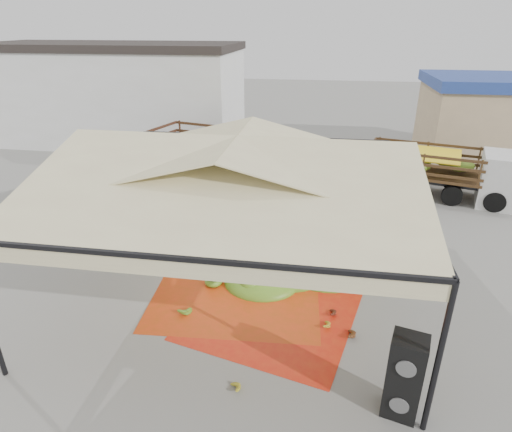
% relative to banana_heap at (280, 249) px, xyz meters
% --- Properties ---
extents(ground, '(90.00, 90.00, 0.00)m').
position_rel_banana_heap_xyz_m(ground, '(-0.97, -1.00, -0.55)').
color(ground, slate).
rests_on(ground, ground).
extents(canopy_tent, '(8.10, 8.10, 4.00)m').
position_rel_banana_heap_xyz_m(canopy_tent, '(-0.97, -1.00, 2.75)').
color(canopy_tent, black).
rests_on(canopy_tent, ground).
extents(building_white, '(14.30, 6.30, 5.40)m').
position_rel_banana_heap_xyz_m(building_white, '(-10.97, 13.00, 2.16)').
color(building_white, silver).
rests_on(building_white, ground).
extents(building_tan, '(6.30, 5.30, 4.10)m').
position_rel_banana_heap_xyz_m(building_tan, '(9.03, 12.00, 1.52)').
color(building_tan, tan).
rests_on(building_tan, ground).
extents(tarp_left, '(4.45, 4.26, 0.01)m').
position_rel_banana_heap_xyz_m(tarp_left, '(-0.98, -1.34, -0.55)').
color(tarp_left, red).
rests_on(tarp_left, ground).
extents(tarp_right, '(4.57, 4.70, 0.01)m').
position_rel_banana_heap_xyz_m(tarp_right, '(0.10, -2.11, -0.55)').
color(tarp_right, red).
rests_on(tarp_right, ground).
extents(banana_heap, '(5.88, 5.14, 1.11)m').
position_rel_banana_heap_xyz_m(banana_heap, '(0.00, 0.00, 0.00)').
color(banana_heap, '#54841B').
rests_on(banana_heap, ground).
extents(hand_yellow_a, '(0.45, 0.39, 0.18)m').
position_rel_banana_heap_xyz_m(hand_yellow_a, '(1.29, -2.51, -0.46)').
color(hand_yellow_a, gold).
rests_on(hand_yellow_a, ground).
extents(hand_yellow_b, '(0.50, 0.48, 0.18)m').
position_rel_banana_heap_xyz_m(hand_yellow_b, '(-0.40, -4.70, -0.47)').
color(hand_yellow_b, '#AE9722').
rests_on(hand_yellow_b, ground).
extents(hand_red_a, '(0.41, 0.34, 0.18)m').
position_rel_banana_heap_xyz_m(hand_red_a, '(1.42, -2.05, -0.46)').
color(hand_red_a, '#501712').
rests_on(hand_red_a, ground).
extents(hand_red_b, '(0.49, 0.41, 0.21)m').
position_rel_banana_heap_xyz_m(hand_red_b, '(1.82, -2.77, -0.45)').
color(hand_red_b, brown).
rests_on(hand_red_b, ground).
extents(hand_green, '(0.63, 0.63, 0.22)m').
position_rel_banana_heap_xyz_m(hand_green, '(-2.07, -2.49, -0.44)').
color(hand_green, '#3F7819').
rests_on(hand_green, ground).
extents(hanging_bunches, '(1.74, 0.24, 0.20)m').
position_rel_banana_heap_xyz_m(hanging_bunches, '(1.58, -1.62, 2.07)').
color(hanging_bunches, '#3F7217').
rests_on(hanging_bunches, ground).
extents(speaker_stack, '(0.71, 0.66, 1.65)m').
position_rel_banana_heap_xyz_m(speaker_stack, '(2.65, -4.70, 0.27)').
color(speaker_stack, black).
rests_on(speaker_stack, ground).
extents(banana_leaves, '(0.96, 1.36, 3.70)m').
position_rel_banana_heap_xyz_m(banana_leaves, '(-4.67, 0.51, -0.55)').
color(banana_leaves, '#2D681B').
rests_on(banana_leaves, ground).
extents(vendor, '(0.66, 0.44, 1.78)m').
position_rel_banana_heap_xyz_m(vendor, '(-0.33, 2.35, 0.34)').
color(vendor, gray).
rests_on(vendor, ground).
extents(truck_left, '(6.76, 3.83, 2.20)m').
position_rel_banana_heap_xyz_m(truck_left, '(-2.95, 6.98, 0.80)').
color(truck_left, '#4D3219').
rests_on(truck_left, ground).
extents(truck_right, '(6.02, 3.37, 1.96)m').
position_rel_banana_heap_xyz_m(truck_right, '(5.98, 6.40, 0.65)').
color(truck_right, '#50351A').
rests_on(truck_right, ground).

